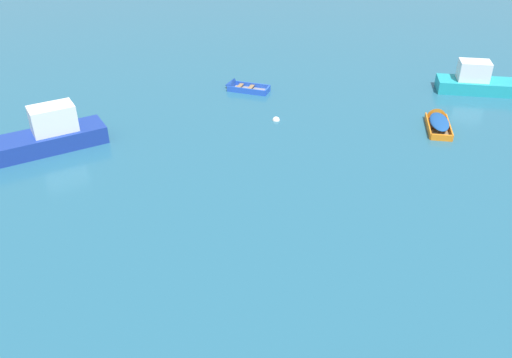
# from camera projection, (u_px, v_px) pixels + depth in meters

# --- Properties ---
(motor_launch_deep_blue_outer_right) EXTENTS (6.84, 4.47, 2.56)m
(motor_launch_deep_blue_outer_right) POSITION_uv_depth(u_px,v_px,m) (36.00, 138.00, 26.80)
(motor_launch_deep_blue_outer_right) COLOR navy
(motor_launch_deep_blue_outer_right) RESTS_ON ground_plane
(rowboat_orange_outer_left) EXTENTS (1.91, 3.43, 1.08)m
(rowboat_orange_outer_left) POSITION_uv_depth(u_px,v_px,m) (438.00, 121.00, 29.68)
(rowboat_orange_outer_left) COLOR #99754C
(rowboat_orange_outer_left) RESTS_ON ground_plane
(motor_launch_turquoise_near_left) EXTENTS (6.06, 3.02, 2.32)m
(motor_launch_turquoise_near_left) POSITION_uv_depth(u_px,v_px,m) (486.00, 83.00, 33.69)
(motor_launch_turquoise_near_left) COLOR teal
(motor_launch_turquoise_near_left) RESTS_ON ground_plane
(rowboat_blue_back_row_right) EXTENTS (3.10, 2.11, 0.99)m
(rowboat_blue_back_row_right) POSITION_uv_depth(u_px,v_px,m) (238.00, 87.00, 34.31)
(rowboat_blue_back_row_right) COLOR gray
(rowboat_blue_back_row_right) RESTS_ON ground_plane
(mooring_buoy_outer_edge) EXTENTS (0.43, 0.43, 0.43)m
(mooring_buoy_outer_edge) POSITION_uv_depth(u_px,v_px,m) (276.00, 120.00, 30.37)
(mooring_buoy_outer_edge) COLOR silver
(mooring_buoy_outer_edge) RESTS_ON ground_plane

